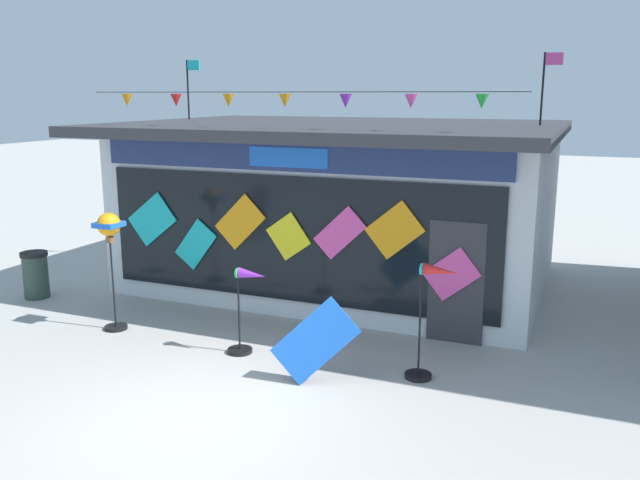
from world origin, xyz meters
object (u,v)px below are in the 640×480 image
at_px(kite_shop_building, 344,202).
at_px(trash_bin, 36,275).
at_px(wind_spinner_left, 246,306).
at_px(display_kite_on_ground, 315,341).
at_px(wind_spinner_far_left, 110,237).
at_px(wind_spinner_center_left, 430,314).

distance_m(kite_shop_building, trash_bin, 6.39).
height_order(kite_shop_building, trash_bin, kite_shop_building).
xyz_separation_m(wind_spinner_left, display_kite_on_ground, (1.40, -0.59, -0.15)).
bearing_deg(wind_spinner_left, wind_spinner_far_left, 177.77).
xyz_separation_m(trash_bin, display_kite_on_ground, (6.67, -1.56, 0.16)).
bearing_deg(kite_shop_building, wind_spinner_left, -89.06).
xyz_separation_m(wind_spinner_far_left, wind_spinner_left, (2.62, -0.10, -0.85)).
bearing_deg(trash_bin, wind_spinner_center_left, -5.79).
relative_size(wind_spinner_left, display_kite_on_ground, 1.18).
bearing_deg(wind_spinner_center_left, wind_spinner_far_left, -179.48).
bearing_deg(wind_spinner_far_left, wind_spinner_left, -2.23).
bearing_deg(kite_shop_building, display_kite_on_ground, -73.75).
bearing_deg(wind_spinner_far_left, kite_shop_building, 59.76).
height_order(wind_spinner_far_left, wind_spinner_left, wind_spinner_far_left).
xyz_separation_m(wind_spinner_left, wind_spinner_center_left, (2.82, 0.15, 0.20)).
height_order(kite_shop_building, display_kite_on_ground, kite_shop_building).
xyz_separation_m(wind_spinner_center_left, trash_bin, (-8.10, 0.82, -0.51)).
distance_m(trash_bin, display_kite_on_ground, 6.86).
bearing_deg(display_kite_on_ground, kite_shop_building, 106.25).
distance_m(wind_spinner_left, trash_bin, 5.37).
relative_size(wind_spinner_left, wind_spinner_center_left, 0.81).
bearing_deg(wind_spinner_center_left, display_kite_on_ground, -152.58).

